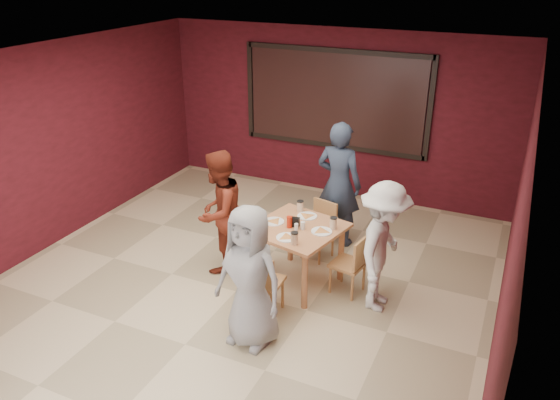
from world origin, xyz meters
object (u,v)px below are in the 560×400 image
at_px(dining_table, 297,234).
at_px(chair_left, 248,240).
at_px(chair_back, 320,226).
at_px(diner_back, 339,184).
at_px(chair_front, 261,281).
at_px(diner_left, 219,212).
at_px(chair_right, 353,262).
at_px(diner_front, 250,277).
at_px(diner_right, 383,247).

xyz_separation_m(dining_table, chair_left, (-0.71, 0.03, -0.25)).
height_order(chair_back, diner_back, diner_back).
distance_m(dining_table, diner_back, 1.26).
xyz_separation_m(dining_table, chair_front, (-0.08, -0.83, -0.22)).
bearing_deg(chair_front, chair_back, 86.30).
bearing_deg(diner_back, chair_front, 89.93).
bearing_deg(diner_left, chair_right, 96.17).
xyz_separation_m(chair_left, chair_right, (1.42, 0.03, 0.00)).
height_order(dining_table, chair_back, dining_table).
distance_m(dining_table, chair_back, 0.81).
bearing_deg(chair_right, chair_left, -178.83).
distance_m(chair_right, diner_front, 1.54).
height_order(dining_table, diner_front, diner_front).
height_order(chair_left, chair_right, chair_right).
height_order(chair_right, diner_right, diner_right).
relative_size(chair_left, diner_front, 0.48).
relative_size(dining_table, chair_left, 1.55).
xyz_separation_m(diner_front, diner_right, (1.08, 1.20, -0.01)).
relative_size(diner_left, diner_right, 1.03).
distance_m(diner_front, diner_left, 1.59).
bearing_deg(diner_right, chair_right, 71.56).
xyz_separation_m(chair_back, diner_front, (-0.01, -2.04, 0.35)).
distance_m(chair_left, chair_right, 1.42).
bearing_deg(dining_table, chair_left, 177.62).
distance_m(dining_table, diner_left, 1.07).
xyz_separation_m(chair_right, diner_back, (-0.61, 1.19, 0.46)).
relative_size(chair_right, diner_back, 0.43).
bearing_deg(diner_front, chair_left, 125.96).
bearing_deg(diner_right, chair_left, 86.32).
height_order(chair_front, chair_right, chair_front).
bearing_deg(diner_right, diner_front, 137.26).
relative_size(dining_table, chair_back, 1.52).
bearing_deg(diner_right, diner_left, 89.81).
height_order(chair_left, diner_front, diner_front).
distance_m(diner_back, diner_right, 1.64).
distance_m(dining_table, diner_right, 1.09).
height_order(chair_back, chair_left, chair_back).
height_order(dining_table, diner_left, diner_left).
distance_m(dining_table, chair_front, 0.86).
xyz_separation_m(chair_front, chair_back, (0.10, 1.60, -0.03)).
height_order(dining_table, diner_back, diner_back).
bearing_deg(chair_right, diner_back, 117.42).
bearing_deg(diner_back, diner_front, 92.90).
relative_size(chair_right, diner_front, 0.49).
xyz_separation_m(chair_left, diner_front, (0.71, -1.29, 0.36)).
height_order(dining_table, chair_front, dining_table).
bearing_deg(chair_left, diner_right, -2.88).
bearing_deg(diner_front, chair_right, 68.99).
distance_m(diner_back, diner_left, 1.76).
bearing_deg(diner_right, diner_back, 36.38).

